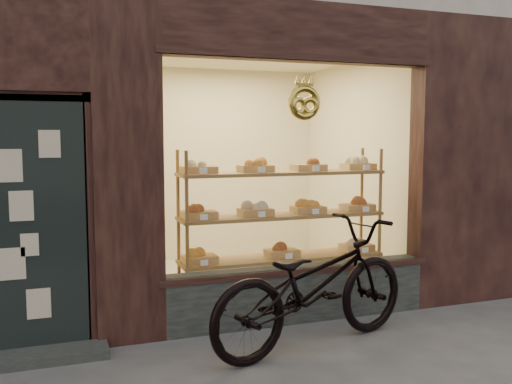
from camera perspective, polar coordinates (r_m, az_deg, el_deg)
name	(u,v)px	position (r m, az deg, el deg)	size (l,w,h in m)	color
display_shelf	(282,228)	(6.04, 2.63, -3.61)	(2.20, 0.45, 1.70)	brown
bicycle	(314,285)	(5.02, 5.78, -9.21)	(0.74, 2.11, 1.11)	black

